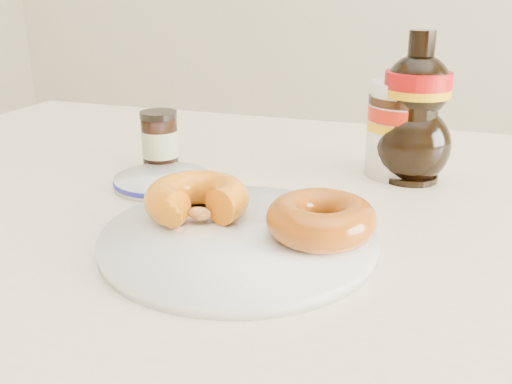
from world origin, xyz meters
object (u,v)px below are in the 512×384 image
(plate, at_px, (239,238))
(nutella_jar, at_px, (401,126))
(donut_bitten, at_px, (197,199))
(syrup_bottle, at_px, (416,108))
(blue_rim_saucer, at_px, (163,180))
(dining_table, at_px, (338,297))
(dark_jar, at_px, (160,141))
(donut_whole, at_px, (321,219))

(plate, distance_m, nutella_jar, 0.29)
(donut_bitten, xyz_separation_m, syrup_bottle, (0.19, 0.22, 0.06))
(plate, relative_size, nutella_jar, 2.19)
(syrup_bottle, relative_size, blue_rim_saucer, 1.51)
(dining_table, height_order, plate, plate)
(blue_rim_saucer, bearing_deg, donut_bitten, -48.02)
(dark_jar, bearing_deg, plate, -46.19)
(dining_table, bearing_deg, donut_bitten, -158.69)
(plate, height_order, blue_rim_saucer, same)
(nutella_jar, distance_m, blue_rim_saucer, 0.30)
(dining_table, distance_m, syrup_bottle, 0.25)
(donut_bitten, xyz_separation_m, dark_jar, (-0.13, 0.16, 0.01))
(nutella_jar, bearing_deg, plate, -114.33)
(donut_whole, relative_size, syrup_bottle, 0.55)
(plate, distance_m, syrup_bottle, 0.29)
(donut_whole, relative_size, dark_jar, 1.31)
(plate, height_order, dark_jar, dark_jar)
(donut_bitten, height_order, blue_rim_saucer, donut_bitten)
(donut_whole, height_order, syrup_bottle, syrup_bottle)
(syrup_bottle, height_order, dark_jar, syrup_bottle)
(donut_bitten, height_order, dark_jar, dark_jar)
(dining_table, xyz_separation_m, dark_jar, (-0.26, 0.11, 0.12))
(donut_whole, bearing_deg, blue_rim_saucer, 152.83)
(dark_jar, distance_m, blue_rim_saucer, 0.08)
(plate, xyz_separation_m, dark_jar, (-0.18, 0.19, 0.03))
(plate, distance_m, dark_jar, 0.26)
(donut_bitten, xyz_separation_m, donut_whole, (0.13, -0.01, -0.00))
(plate, relative_size, donut_bitten, 2.49)
(donut_bitten, bearing_deg, donut_whole, 16.76)
(nutella_jar, bearing_deg, syrup_bottle, -40.42)
(donut_bitten, bearing_deg, dark_jar, 149.17)
(syrup_bottle, bearing_deg, dining_table, -106.82)
(donut_bitten, bearing_deg, blue_rim_saucer, 153.25)
(plate, xyz_separation_m, nutella_jar, (0.12, 0.26, 0.06))
(dining_table, distance_m, donut_bitten, 0.18)
(nutella_jar, bearing_deg, donut_bitten, -125.75)
(plate, height_order, nutella_jar, nutella_jar)
(donut_bitten, height_order, nutella_jar, nutella_jar)
(blue_rim_saucer, bearing_deg, plate, -41.16)
(nutella_jar, bearing_deg, dining_table, -100.79)
(plate, xyz_separation_m, donut_whole, (0.07, 0.01, 0.02))
(dark_jar, bearing_deg, donut_bitten, -52.11)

